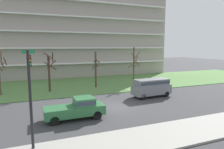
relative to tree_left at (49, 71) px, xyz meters
name	(u,v)px	position (x,y,z in m)	size (l,w,h in m)	color
ground	(117,107)	(6.23, -10.34, -3.12)	(160.00, 160.00, 0.00)	#38383A
sidewalk_curb_near	(159,136)	(6.23, -18.34, -3.05)	(80.00, 4.00, 0.15)	#99968E
grass_lawn_strip	(86,84)	(6.23, 3.66, -3.08)	(80.00, 16.00, 0.08)	#547F42
apartment_building	(70,34)	(6.23, 18.55, 6.35)	(44.16, 14.74, 18.95)	#9E938C
tree_left	(49,71)	(0.00, 0.00, 0.00)	(1.82, 2.14, 5.85)	#423023
tree_center	(96,69)	(7.10, 0.34, -0.08)	(1.37, 1.38, 5.86)	#4C3828
tree_right	(134,65)	(13.61, -0.35, 0.35)	(1.58, 1.95, 6.50)	#4C3828
van_gray_near_left	(151,86)	(12.29, -7.84, -1.73)	(5.30, 2.29, 2.36)	slate
pickup_green_center_left	(77,108)	(1.44, -12.34, -2.10)	(5.41, 2.03, 1.95)	#2D6B3D
traffic_signal_mast	(30,81)	(-2.38, -15.62, 1.20)	(0.90, 4.16, 6.42)	black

